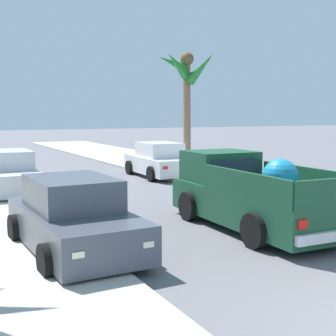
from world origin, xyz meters
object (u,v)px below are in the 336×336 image
(car_right_near, at_px, (8,174))
(car_right_mid, at_px, (159,161))
(palm_tree_left_back, at_px, (188,76))
(pickup_truck, at_px, (250,196))
(car_left_near, at_px, (73,218))

(car_right_near, xyz_separation_m, car_right_mid, (6.72, 1.77, 0.00))
(car_right_near, relative_size, car_right_mid, 1.00)
(palm_tree_left_back, bearing_deg, pickup_truck, -114.02)
(car_left_near, bearing_deg, car_right_near, 90.33)
(car_left_near, relative_size, palm_tree_left_back, 0.69)
(car_right_near, bearing_deg, palm_tree_left_back, 30.93)
(car_left_near, height_order, car_right_mid, same)
(palm_tree_left_back, bearing_deg, car_right_mid, -131.24)
(pickup_truck, xyz_separation_m, palm_tree_left_back, (6.36, 14.28, 4.10))
(car_left_near, bearing_deg, car_right_mid, 55.31)
(car_right_mid, bearing_deg, palm_tree_left_back, 48.76)
(pickup_truck, bearing_deg, car_right_mid, 77.01)
(car_right_mid, distance_m, palm_tree_left_back, 7.58)
(pickup_truck, xyz_separation_m, car_left_near, (-4.47, -0.11, -0.09))
(pickup_truck, bearing_deg, car_left_near, -178.60)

